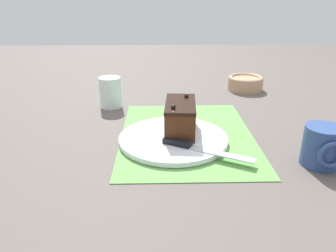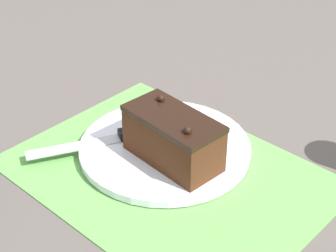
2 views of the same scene
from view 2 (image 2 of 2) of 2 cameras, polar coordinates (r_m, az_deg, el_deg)
ground_plane at (r=0.85m, az=0.04°, el=-4.98°), size 3.00×3.00×0.00m
placemat_woven at (r=0.85m, az=0.04°, el=-4.87°), size 0.46×0.34×0.00m
cake_plate at (r=0.89m, az=-0.31°, el=-2.24°), size 0.27×0.27×0.01m
chocolate_cake at (r=0.83m, az=0.52°, el=-1.22°), size 0.16×0.09×0.09m
serving_knife at (r=0.90m, az=-5.11°, el=-1.07°), size 0.12×0.20×0.01m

